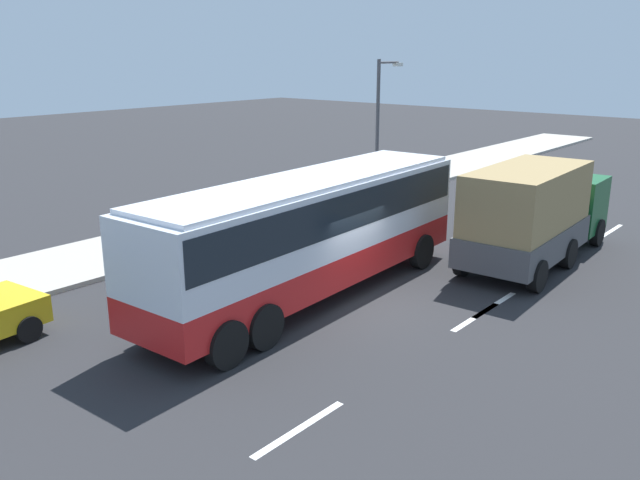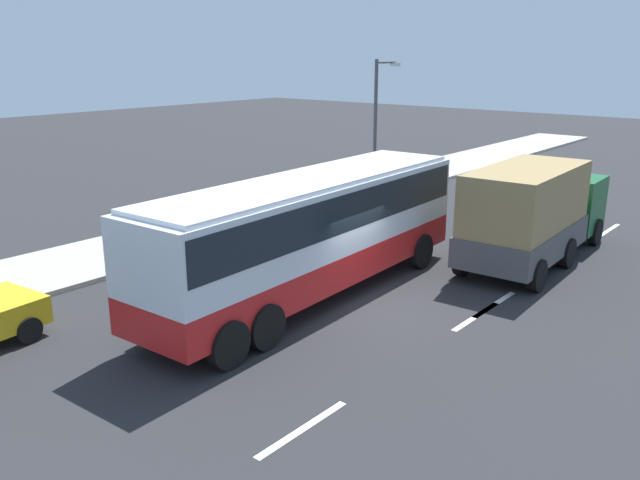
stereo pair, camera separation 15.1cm
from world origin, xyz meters
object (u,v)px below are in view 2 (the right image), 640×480
coach_bus (312,224)px  street_lamp (378,118)px  pedestrian_near_curb (328,178)px  cargo_truck (534,211)px

coach_bus → street_lamp: street_lamp is taller
coach_bus → pedestrian_near_curb: size_ratio=7.62×
cargo_truck → coach_bus: bearing=151.8°
pedestrian_near_curb → street_lamp: street_lamp is taller
coach_bus → cargo_truck: 7.86m
cargo_truck → street_lamp: street_lamp is taller
street_lamp → cargo_truck: bearing=-115.7°
pedestrian_near_curb → street_lamp: 3.55m
cargo_truck → street_lamp: size_ratio=1.26×
coach_bus → street_lamp: (11.56, 5.89, 1.64)m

